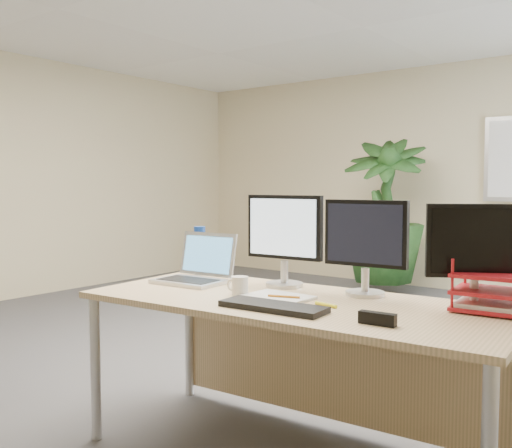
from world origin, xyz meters
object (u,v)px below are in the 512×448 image
Objects in this scene: monitor_left at (284,234)px; laptop at (197,270)px; monitor_right at (366,241)px; floor_plant at (383,229)px; desk at (304,329)px.

monitor_left is 0.53m from laptop.
laptop is at bearing -167.45° from monitor_right.
floor_plant is 3.95× the size of laptop.
floor_plant is at bearing 113.47° from monitor_right.
monitor_right is at bearing 39.16° from desk.
laptop is (0.69, -3.86, 0.06)m from floor_plant.
monitor_right is 0.94m from laptop.
desk is at bearing -34.07° from monitor_left.
desk is 1.33× the size of floor_plant.
monitor_left is at bearing -175.60° from monitor_right.
desk is at bearing -70.40° from floor_plant.
desk is 0.71m from laptop.
monitor_left is 0.44m from monitor_right.
floor_plant is 3.20× the size of monitor_left.
desk is 4.25× the size of monitor_left.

